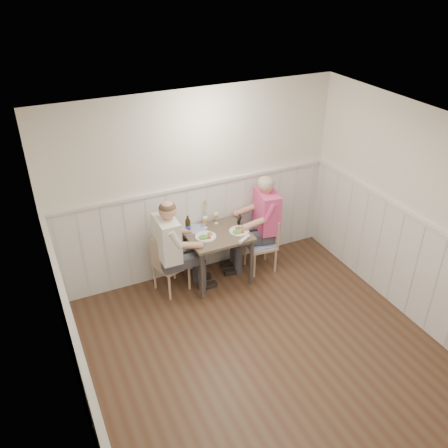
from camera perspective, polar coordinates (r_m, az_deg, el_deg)
name	(u,v)px	position (r m, az deg, el deg)	size (l,w,h in m)	color
ground_plane	(277,373)	(5.48, 6.39, -17.38)	(4.50, 4.50, 0.00)	#4B2E1E
room_shell	(286,259)	(4.49, 7.48, -4.16)	(4.04, 4.54, 2.60)	white
wainscot	(249,288)	(5.45, 3.08, -7.69)	(4.00, 4.49, 1.34)	white
dining_table	(218,240)	(6.37, -0.77, -1.97)	(0.82, 0.70, 0.75)	brown
chair_right	(264,242)	(6.74, 4.82, -2.12)	(0.41, 0.41, 0.82)	tan
chair_left	(168,263)	(6.31, -6.78, -4.70)	(0.49, 0.49, 0.82)	tan
man_in_pink	(263,229)	(6.71, 4.70, -0.60)	(0.72, 0.51, 1.45)	#3F3F47
diner_cream	(172,256)	(6.18, -6.32, -3.84)	(0.65, 0.45, 1.41)	#3F3F47
plate_man	(239,231)	(6.33, 1.79, -0.80)	(0.27, 0.27, 0.07)	white
plate_diner	(205,236)	(6.21, -2.30, -1.49)	(0.28, 0.28, 0.07)	white
beer_glass_a	(216,217)	(6.49, -0.96, 0.89)	(0.06, 0.06, 0.16)	silver
beer_glass_b	(205,221)	(6.39, -2.27, 0.41)	(0.07, 0.07, 0.17)	silver
beer_bottle	(188,226)	(6.28, -4.36, -0.19)	(0.07, 0.07, 0.26)	black
rolled_napkin	(244,239)	(6.15, 2.45, -1.81)	(0.21, 0.15, 0.05)	white
grass_vase	(204,212)	(6.45, -2.43, 1.42)	(0.05, 0.05, 0.40)	silver
gingham_mat	(194,229)	(6.42, -3.62, -0.60)	(0.38, 0.33, 0.01)	#3F579F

